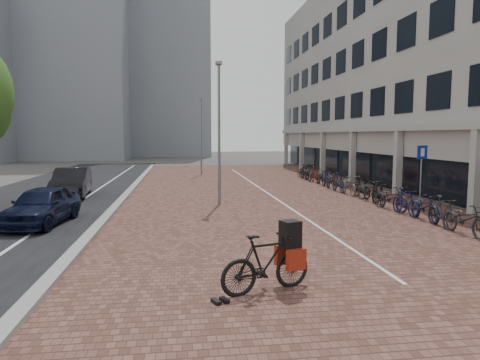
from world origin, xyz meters
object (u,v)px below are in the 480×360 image
car_navy (42,206)px  car_dark (72,182)px  parking_sign (421,166)px  hero_bike (266,262)px

car_navy → car_dark: (-0.66, 6.97, 0.06)m
parking_sign → hero_bike: bearing=-152.8°
parking_sign → car_navy: bearing=165.4°
hero_bike → parking_sign: size_ratio=0.77×
car_dark → parking_sign: size_ratio=1.66×
car_navy → parking_sign: size_ratio=1.48×
car_dark → hero_bike: size_ratio=2.16×
car_navy → car_dark: bearing=102.4°
car_dark → car_navy: bearing=-90.1°
car_dark → parking_sign: 16.40m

